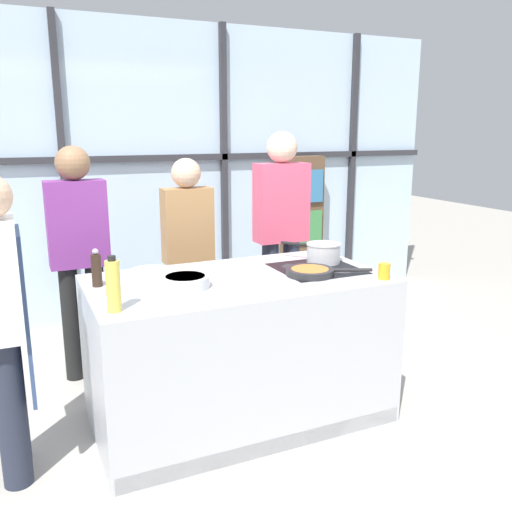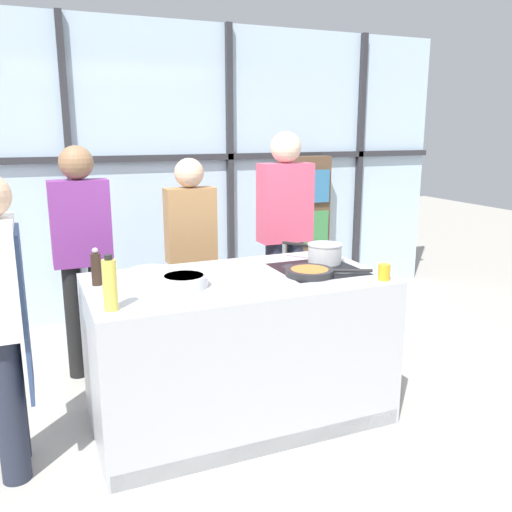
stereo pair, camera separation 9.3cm
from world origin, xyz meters
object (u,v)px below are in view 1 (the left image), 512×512
at_px(oil_bottle, 113,286).
at_px(white_plate, 150,271).
at_px(pepper_grinder, 96,269).
at_px(saucepan, 323,252).
at_px(spectator_center_right, 281,225).
at_px(spectator_far_left, 79,248).
at_px(frying_pan, 311,272).
at_px(mixing_bowl, 185,281).
at_px(chef, 3,314).
at_px(juice_glass_near, 384,271).
at_px(spectator_center_left, 188,246).

bearing_deg(oil_bottle, white_plate, 63.45).
bearing_deg(pepper_grinder, saucepan, -1.71).
bearing_deg(white_plate, spectator_center_right, 26.94).
relative_size(spectator_far_left, oil_bottle, 5.97).
distance_m(frying_pan, pepper_grinder, 1.29).
distance_m(spectator_far_left, oil_bottle, 1.33).
height_order(spectator_center_right, pepper_grinder, spectator_center_right).
distance_m(spectator_far_left, saucepan, 1.73).
relative_size(frying_pan, saucepan, 1.37).
relative_size(spectator_far_left, white_plate, 6.40).
distance_m(spectator_far_left, white_plate, 0.73).
relative_size(saucepan, oil_bottle, 1.31).
height_order(white_plate, mixing_bowl, mixing_bowl).
bearing_deg(spectator_center_right, saucepan, 81.79).
height_order(spectator_center_right, saucepan, spectator_center_right).
height_order(chef, juice_glass_near, chef).
bearing_deg(saucepan, white_plate, 168.21).
xyz_separation_m(spectator_far_left, white_plate, (0.35, -0.64, -0.05)).
bearing_deg(frying_pan, white_plate, 151.24).
bearing_deg(oil_bottle, spectator_center_left, 58.99).
bearing_deg(pepper_grinder, spectator_far_left, 90.01).
distance_m(oil_bottle, juice_glass_near, 1.60).
xyz_separation_m(chef, saucepan, (1.99, 0.19, 0.10)).
distance_m(chef, spectator_center_left, 1.69).
height_order(chef, spectator_far_left, spectator_far_left).
distance_m(spectator_far_left, frying_pan, 1.69).
distance_m(spectator_center_right, white_plate, 1.42).
bearing_deg(spectator_center_right, chef, 26.72).
distance_m(saucepan, mixing_bowl, 1.05).
bearing_deg(spectator_center_right, frying_pan, 72.00).
xyz_separation_m(chef, white_plate, (0.86, 0.42, 0.03)).
bearing_deg(frying_pan, oil_bottle, -171.12).
distance_m(chef, juice_glass_near, 2.14).
bearing_deg(spectator_center_left, chef, 39.14).
relative_size(frying_pan, pepper_grinder, 2.30).
xyz_separation_m(spectator_center_right, saucepan, (-0.13, -0.88, -0.04)).
bearing_deg(oil_bottle, juice_glass_near, -2.41).
bearing_deg(juice_glass_near, mixing_bowl, 164.26).
bearing_deg(mixing_bowl, pepper_grinder, 152.72).
distance_m(spectator_center_left, spectator_center_right, 0.82).
distance_m(frying_pan, juice_glass_near, 0.44).
xyz_separation_m(pepper_grinder, juice_glass_near, (1.61, -0.56, -0.05)).
bearing_deg(spectator_far_left, chef, 64.77).
bearing_deg(frying_pan, mixing_bowl, 175.42).
height_order(saucepan, juice_glass_near, saucepan).
relative_size(spectator_center_left, spectator_center_right, 0.89).
bearing_deg(chef, saucepan, 95.36).
bearing_deg(spectator_center_right, white_plate, 26.94).
bearing_deg(white_plate, juice_glass_near, -30.96).
xyz_separation_m(mixing_bowl, juice_glass_near, (1.15, -0.32, 0.01)).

